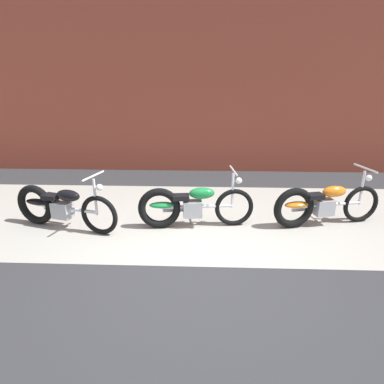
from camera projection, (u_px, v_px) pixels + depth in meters
The scene contains 6 objects.
ground_plane at pixel (199, 267), 4.50m from camera, with size 80.00×80.00×0.00m, color #2D2D30.
sidewalk_slab at pixel (201, 216), 6.15m from camera, with size 36.00×3.50×0.01m, color #9E998E.
brick_building_wall at pixel (204, 61), 8.44m from camera, with size 36.00×0.50×5.78m, color brown.
motorcycle_black at pixel (58, 206), 5.56m from camera, with size 1.96×0.79×1.03m.
motorcycle_green at pixel (188, 206), 5.58m from camera, with size 2.00×0.58×1.03m.
motorcycle_orange at pixel (320, 204), 5.64m from camera, with size 1.98×0.72×1.03m.
Camera 1 is at (0.05, -3.90, 2.47)m, focal length 30.34 mm.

